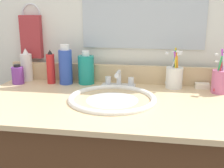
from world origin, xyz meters
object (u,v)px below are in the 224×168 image
at_px(cup_pink, 220,81).
at_px(soap_bar, 202,86).
at_px(bottle_spray_red, 51,68).
at_px(faucet, 119,81).
at_px(bottle_cream_purple, 18,75).
at_px(bottle_shampoo_blue, 66,66).
at_px(bottle_lotion_white, 27,66).
at_px(cup_white_ceramic, 174,76).
at_px(hand_towel, 31,37).
at_px(bottle_mouthwash_teal, 86,69).

xyz_separation_m(cup_pink, soap_bar, (-0.06, 0.06, -0.04)).
distance_m(bottle_spray_red, soap_bar, 0.74).
xyz_separation_m(faucet, bottle_cream_purple, (-0.51, -0.02, 0.02)).
relative_size(bottle_shampoo_blue, bottle_cream_purple, 2.01).
relative_size(bottle_lotion_white, cup_white_ceramic, 0.88).
distance_m(bottle_cream_purple, cup_pink, 0.96).
xyz_separation_m(faucet, bottle_shampoo_blue, (-0.27, 0.02, 0.06)).
relative_size(bottle_spray_red, cup_white_ceramic, 0.89).
bearing_deg(cup_pink, soap_bar, 134.05).
relative_size(faucet, cup_white_ceramic, 0.84).
relative_size(bottle_cream_purple, cup_white_ceramic, 0.51).
bearing_deg(hand_towel, cup_white_ceramic, -6.00).
bearing_deg(faucet, bottle_lotion_white, 173.78).
relative_size(bottle_shampoo_blue, bottle_mouthwash_teal, 1.19).
bearing_deg(bottle_cream_purple, bottle_shampoo_blue, 8.48).
distance_m(faucet, bottle_cream_purple, 0.51).
distance_m(bottle_mouthwash_teal, cup_pink, 0.62).
relative_size(bottle_spray_red, soap_bar, 2.64).
relative_size(bottle_lotion_white, cup_pink, 0.85).
bearing_deg(cup_white_ceramic, bottle_cream_purple, -176.52).
distance_m(faucet, bottle_lotion_white, 0.50).
distance_m(bottle_shampoo_blue, cup_pink, 0.72).
bearing_deg(soap_bar, bottle_shampoo_blue, -178.01).
bearing_deg(bottle_shampoo_blue, bottle_lotion_white, 171.30).
height_order(bottle_cream_purple, soap_bar, bottle_cream_purple).
height_order(hand_towel, bottle_spray_red, hand_towel).
height_order(hand_towel, bottle_mouthwash_teal, hand_towel).
bearing_deg(bottle_lotion_white, bottle_cream_purple, -102.77).
distance_m(cup_pink, soap_bar, 0.10).
relative_size(bottle_mouthwash_teal, bottle_cream_purple, 1.69).
height_order(bottle_spray_red, soap_bar, bottle_spray_red).
bearing_deg(bottle_lotion_white, bottle_shampoo_blue, -8.70).
bearing_deg(soap_bar, faucet, -173.72).
bearing_deg(faucet, bottle_mouthwash_teal, 166.79).
xyz_separation_m(bottle_mouthwash_teal, cup_white_ceramic, (0.43, -0.01, -0.02)).
xyz_separation_m(bottle_cream_purple, soap_bar, (0.89, 0.06, -0.03)).
height_order(bottle_lotion_white, cup_white_ceramic, cup_white_ceramic).
xyz_separation_m(faucet, bottle_mouthwash_teal, (-0.17, 0.04, 0.04)).
bearing_deg(soap_bar, bottle_cream_purple, -176.27).
distance_m(faucet, cup_white_ceramic, 0.26).
bearing_deg(bottle_lotion_white, bottle_mouthwash_teal, -2.37).
xyz_separation_m(hand_towel, bottle_cream_purple, (-0.03, -0.12, -0.18)).
relative_size(faucet, bottle_lotion_white, 0.95).
height_order(hand_towel, cup_pink, hand_towel).
bearing_deg(faucet, hand_towel, 167.30).
bearing_deg(bottle_spray_red, bottle_cream_purple, -168.57).
bearing_deg(bottle_spray_red, hand_towel, 145.63).
relative_size(bottle_cream_purple, cup_pink, 0.49).
distance_m(faucet, bottle_spray_red, 0.35).
xyz_separation_m(hand_towel, bottle_spray_red, (0.13, -0.09, -0.14)).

